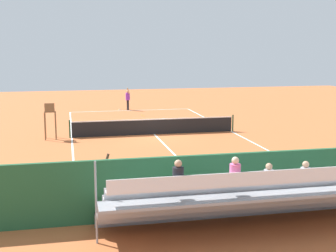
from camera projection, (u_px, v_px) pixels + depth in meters
The scene contains 13 objects.
ground_plane at pixel (154, 134), 28.83m from camera, with size 60.00×60.00×0.00m, color #BC6033.
court_line_markings at pixel (154, 134), 28.87m from camera, with size 10.10×22.20×0.01m.
tennis_net at pixel (154, 126), 28.75m from camera, with size 10.30×0.10×1.07m.
backdrop_wall at pixel (233, 183), 15.18m from camera, with size 18.00×0.16×2.00m, color #235633.
bleacher_stand at pixel (247, 199), 13.86m from camera, with size 9.06×2.40×2.48m.
umpire_chair at pixel (50, 117), 27.15m from camera, with size 0.67×0.67×2.14m.
courtside_bench at pixel (282, 186), 16.40m from camera, with size 1.80×0.40×0.93m.
equipment_bag at pixel (245, 200), 16.04m from camera, with size 0.90×0.36×0.36m, color #B22D2D.
tennis_player at pixel (128, 98), 39.54m from camera, with size 0.41×0.55×1.93m.
tennis_racket at pixel (120, 109), 40.03m from camera, with size 0.31×0.57×0.03m.
tennis_ball_near at pixel (144, 116), 36.06m from camera, with size 0.07×0.07×0.07m, color #CCDB33.
tennis_ball_far at pixel (142, 115), 36.64m from camera, with size 0.07×0.07×0.07m, color #CCDB33.
line_judge at pixel (107, 182), 15.24m from camera, with size 0.37×0.53×1.93m.
Camera 1 is at (5.16, 27.86, 5.42)m, focal length 49.97 mm.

